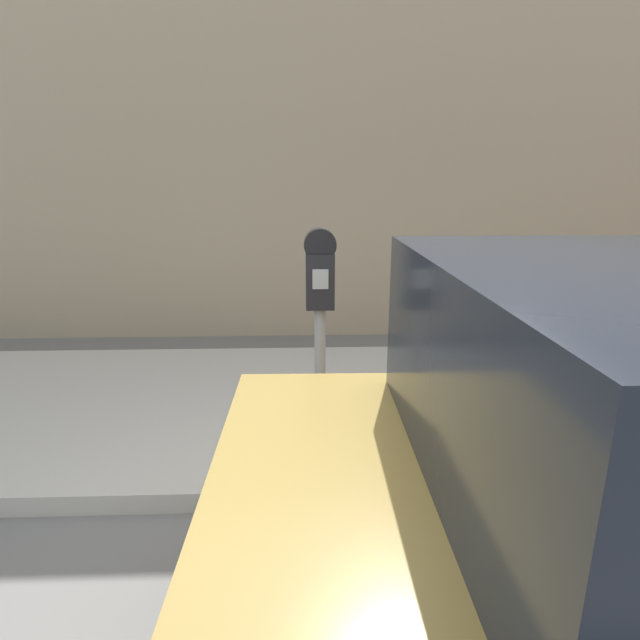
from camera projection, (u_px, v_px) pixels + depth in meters
The scene contains 4 objects.
ground_plane at pixel (353, 616), 2.39m from camera, with size 60.00×60.00×0.00m, color slate.
sidewalk at pixel (329, 405), 4.49m from camera, with size 24.00×2.80×0.14m.
building_facade at pixel (319, 96), 6.08m from camera, with size 24.00×0.30×6.03m.
parking_meter at pixel (320, 310), 3.04m from camera, with size 0.19×0.14×1.61m.
Camera 1 is at (-0.23, -1.91, 2.01)m, focal length 28.00 mm.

